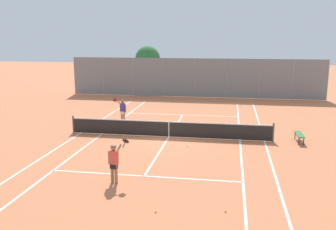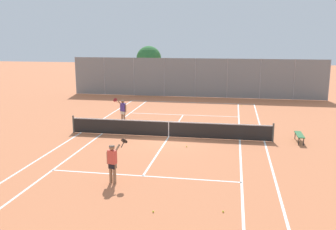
{
  "view_description": "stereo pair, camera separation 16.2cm",
  "coord_description": "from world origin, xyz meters",
  "px_view_note": "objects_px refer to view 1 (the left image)",
  "views": [
    {
      "loc": [
        3.5,
        -21.04,
        5.83
      ],
      "look_at": [
        -0.31,
        1.5,
        1.0
      ],
      "focal_mm": 40.0,
      "sensor_mm": 36.0,
      "label": 1
    },
    {
      "loc": [
        3.66,
        -21.01,
        5.83
      ],
      "look_at": [
        -0.31,
        1.5,
        1.0
      ],
      "focal_mm": 40.0,
      "sensor_mm": 36.0,
      "label": 2
    }
  ],
  "objects_px": {
    "loose_tennis_ball_3": "(225,211)",
    "tennis_net": "(169,129)",
    "loose_tennis_ball_0": "(241,106)",
    "tree_behind_left": "(148,59)",
    "loose_tennis_ball_1": "(156,212)",
    "player_far_left": "(123,110)",
    "loose_tennis_ball_2": "(121,109)",
    "player_near_side": "(114,161)",
    "courtside_bench": "(299,135)",
    "loose_tennis_ball_4": "(187,146)"
  },
  "relations": [
    {
      "from": "loose_tennis_ball_3",
      "to": "tennis_net",
      "type": "bearing_deg",
      "value": 110.67
    },
    {
      "from": "loose_tennis_ball_0",
      "to": "tree_behind_left",
      "type": "bearing_deg",
      "value": 143.56
    },
    {
      "from": "loose_tennis_ball_0",
      "to": "loose_tennis_ball_1",
      "type": "distance_m",
      "value": 20.72
    },
    {
      "from": "player_far_left",
      "to": "loose_tennis_ball_2",
      "type": "distance_m",
      "value": 4.98
    },
    {
      "from": "loose_tennis_ball_1",
      "to": "loose_tennis_ball_2",
      "type": "relative_size",
      "value": 1.0
    },
    {
      "from": "player_near_side",
      "to": "courtside_bench",
      "type": "distance_m",
      "value": 11.28
    },
    {
      "from": "player_far_left",
      "to": "courtside_bench",
      "type": "bearing_deg",
      "value": -14.41
    },
    {
      "from": "loose_tennis_ball_0",
      "to": "courtside_bench",
      "type": "relative_size",
      "value": 0.04
    },
    {
      "from": "player_far_left",
      "to": "player_near_side",
      "type": "bearing_deg",
      "value": -75.49
    },
    {
      "from": "loose_tennis_ball_0",
      "to": "loose_tennis_ball_3",
      "type": "bearing_deg",
      "value": -92.65
    },
    {
      "from": "tennis_net",
      "to": "loose_tennis_ball_0",
      "type": "bearing_deg",
      "value": 67.95
    },
    {
      "from": "loose_tennis_ball_2",
      "to": "courtside_bench",
      "type": "height_order",
      "value": "courtside_bench"
    },
    {
      "from": "loose_tennis_ball_2",
      "to": "loose_tennis_ball_3",
      "type": "distance_m",
      "value": 18.97
    },
    {
      "from": "tennis_net",
      "to": "courtside_bench",
      "type": "height_order",
      "value": "tennis_net"
    },
    {
      "from": "player_near_side",
      "to": "courtside_bench",
      "type": "xyz_separation_m",
      "value": [
        8.41,
        7.5,
        -0.52
      ]
    },
    {
      "from": "player_near_side",
      "to": "loose_tennis_ball_0",
      "type": "bearing_deg",
      "value": 73.44
    },
    {
      "from": "loose_tennis_ball_4",
      "to": "courtside_bench",
      "type": "xyz_separation_m",
      "value": [
        6.09,
        2.04,
        0.38
      ]
    },
    {
      "from": "player_far_left",
      "to": "loose_tennis_ball_2",
      "type": "bearing_deg",
      "value": 107.92
    },
    {
      "from": "tennis_net",
      "to": "player_far_left",
      "type": "bearing_deg",
      "value": 140.74
    },
    {
      "from": "loose_tennis_ball_4",
      "to": "tree_behind_left",
      "type": "height_order",
      "value": "tree_behind_left"
    },
    {
      "from": "loose_tennis_ball_3",
      "to": "loose_tennis_ball_4",
      "type": "height_order",
      "value": "same"
    },
    {
      "from": "loose_tennis_ball_4",
      "to": "tree_behind_left",
      "type": "bearing_deg",
      "value": 108.28
    },
    {
      "from": "tree_behind_left",
      "to": "tennis_net",
      "type": "bearing_deg",
      "value": -73.72
    },
    {
      "from": "player_near_side",
      "to": "loose_tennis_ball_2",
      "type": "bearing_deg",
      "value": 105.58
    },
    {
      "from": "loose_tennis_ball_1",
      "to": "player_near_side",
      "type": "bearing_deg",
      "value": 133.43
    },
    {
      "from": "loose_tennis_ball_1",
      "to": "tennis_net",
      "type": "bearing_deg",
      "value": 96.79
    },
    {
      "from": "tennis_net",
      "to": "loose_tennis_ball_1",
      "type": "bearing_deg",
      "value": -83.21
    },
    {
      "from": "loose_tennis_ball_1",
      "to": "loose_tennis_ball_2",
      "type": "bearing_deg",
      "value": 110.14
    },
    {
      "from": "tennis_net",
      "to": "player_near_side",
      "type": "distance_m",
      "value": 7.41
    },
    {
      "from": "player_far_left",
      "to": "loose_tennis_ball_3",
      "type": "bearing_deg",
      "value": -59.62
    },
    {
      "from": "loose_tennis_ball_2",
      "to": "loose_tennis_ball_4",
      "type": "distance_m",
      "value": 11.56
    },
    {
      "from": "loose_tennis_ball_0",
      "to": "loose_tennis_ball_3",
      "type": "height_order",
      "value": "same"
    },
    {
      "from": "loose_tennis_ball_2",
      "to": "courtside_bench",
      "type": "relative_size",
      "value": 0.04
    },
    {
      "from": "loose_tennis_ball_1",
      "to": "loose_tennis_ball_3",
      "type": "height_order",
      "value": "same"
    },
    {
      "from": "loose_tennis_ball_1",
      "to": "loose_tennis_ball_2",
      "type": "height_order",
      "value": "same"
    },
    {
      "from": "loose_tennis_ball_4",
      "to": "courtside_bench",
      "type": "relative_size",
      "value": 0.04
    },
    {
      "from": "tennis_net",
      "to": "loose_tennis_ball_3",
      "type": "bearing_deg",
      "value": -69.33
    },
    {
      "from": "loose_tennis_ball_2",
      "to": "player_far_left",
      "type": "bearing_deg",
      "value": -72.08
    },
    {
      "from": "player_far_left",
      "to": "courtside_bench",
      "type": "xyz_separation_m",
      "value": [
        11.09,
        -2.85,
        -0.52
      ]
    },
    {
      "from": "player_far_left",
      "to": "loose_tennis_ball_3",
      "type": "distance_m",
      "value": 14.19
    },
    {
      "from": "loose_tennis_ball_2",
      "to": "tree_behind_left",
      "type": "bearing_deg",
      "value": 90.3
    },
    {
      "from": "player_near_side",
      "to": "loose_tennis_ball_1",
      "type": "relative_size",
      "value": 26.88
    },
    {
      "from": "loose_tennis_ball_1",
      "to": "tree_behind_left",
      "type": "height_order",
      "value": "tree_behind_left"
    },
    {
      "from": "courtside_bench",
      "to": "tree_behind_left",
      "type": "relative_size",
      "value": 0.31
    },
    {
      "from": "loose_tennis_ball_3",
      "to": "player_near_side",
      "type": "bearing_deg",
      "value": 157.41
    },
    {
      "from": "loose_tennis_ball_2",
      "to": "loose_tennis_ball_3",
      "type": "bearing_deg",
      "value": -62.82
    },
    {
      "from": "loose_tennis_ball_3",
      "to": "courtside_bench",
      "type": "bearing_deg",
      "value": 67.24
    },
    {
      "from": "player_far_left",
      "to": "loose_tennis_ball_0",
      "type": "distance_m",
      "value": 11.3
    },
    {
      "from": "tree_behind_left",
      "to": "loose_tennis_ball_3",
      "type": "bearing_deg",
      "value": -72.21
    },
    {
      "from": "loose_tennis_ball_1",
      "to": "tree_behind_left",
      "type": "bearing_deg",
      "value": 103.05
    }
  ]
}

